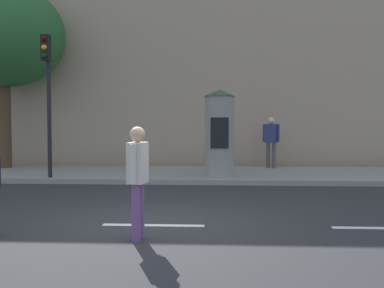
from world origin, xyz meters
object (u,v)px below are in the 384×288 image
(traffic_light, at_px, (47,82))
(pedestrian_in_red_top, at_px, (138,174))
(poster_column, at_px, (219,133))
(street_tree, at_px, (3,36))
(pedestrian_with_bag, at_px, (271,137))

(traffic_light, height_order, pedestrian_in_red_top, traffic_light)
(poster_column, xyz_separation_m, pedestrian_in_red_top, (-1.29, -6.83, -0.45))
(traffic_light, bearing_deg, street_tree, 133.05)
(street_tree, bearing_deg, poster_column, -15.94)
(pedestrian_in_red_top, xyz_separation_m, pedestrian_with_bag, (3.13, 9.38, 0.21))
(traffic_light, height_order, street_tree, street_tree)
(street_tree, height_order, pedestrian_with_bag, street_tree)
(poster_column, bearing_deg, pedestrian_in_red_top, -100.68)
(pedestrian_in_red_top, distance_m, pedestrian_with_bag, 9.89)
(poster_column, bearing_deg, pedestrian_with_bag, 54.22)
(poster_column, relative_size, pedestrian_in_red_top, 1.49)
(traffic_light, height_order, poster_column, traffic_light)
(poster_column, height_order, pedestrian_with_bag, poster_column)
(pedestrian_in_red_top, height_order, pedestrian_with_bag, pedestrian_with_bag)
(pedestrian_with_bag, bearing_deg, traffic_light, -155.21)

